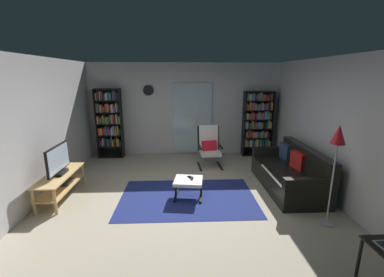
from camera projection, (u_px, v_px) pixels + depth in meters
ground_plane at (187, 199)px, 4.82m from camera, size 7.02×7.02×0.00m
wall_back at (184, 110)px, 7.32m from camera, size 5.60×0.06×2.60m
wall_left at (30, 133)px, 4.39m from camera, size 0.06×6.00×2.60m
wall_right at (336, 130)px, 4.62m from camera, size 0.06×6.00×2.60m
glass_door_panel at (192, 119)px, 7.32m from camera, size 1.10×0.01×2.00m
area_rug at (188, 198)px, 4.86m from camera, size 2.54×1.66×0.01m
tv_stand at (61, 181)px, 4.82m from camera, size 0.45×1.34×0.48m
television at (58, 161)px, 4.71m from camera, size 0.20×0.82×0.55m
bookshelf_near_tv at (109, 122)px, 7.05m from camera, size 0.68×0.30×1.91m
bookshelf_near_sofa at (257, 122)px, 7.25m from camera, size 0.83×0.30×1.83m
leather_sofa at (290, 174)px, 5.23m from camera, size 0.91×1.98×0.85m
lounge_armchair at (209, 145)px, 6.48m from camera, size 0.60×0.68×1.02m
ottoman at (188, 183)px, 4.81m from camera, size 0.58×0.54×0.36m
tv_remote at (192, 178)px, 4.81m from camera, size 0.06×0.15×0.02m
cell_phone at (190, 177)px, 4.88m from camera, size 0.12×0.16×0.01m
floor_lamp_by_sofa at (337, 144)px, 3.71m from camera, size 0.22×0.22×1.58m
wall_clock at (148, 90)px, 7.07m from camera, size 0.29×0.03×0.29m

